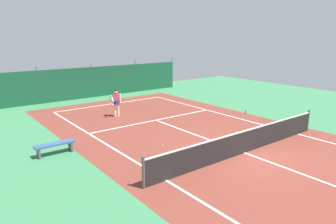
{
  "coord_description": "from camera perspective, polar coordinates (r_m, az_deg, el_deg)",
  "views": [
    {
      "loc": [
        -9.79,
        -7.5,
        4.75
      ],
      "look_at": [
        -0.41,
        4.7,
        0.9
      ],
      "focal_mm": 32.54,
      "sensor_mm": 36.0,
      "label": 1
    }
  ],
  "objects": [
    {
      "name": "tennis_ball_midcourt",
      "position": [
        13.59,
        -1.05,
        -6.26
      ],
      "size": [
        0.07,
        0.07,
        0.07
      ],
      "primitive_type": "sphere",
      "color": "#CCDB33",
      "rests_on": "ground"
    },
    {
      "name": "tennis_player",
      "position": [
        18.49,
        -9.68,
        2.02
      ],
      "size": [
        0.84,
        0.66,
        1.64
      ],
      "rotation": [
        0.0,
        0.0,
        2.77
      ],
      "color": "beige",
      "rests_on": "ground"
    },
    {
      "name": "courtside_bench",
      "position": [
        13.39,
        -20.46,
        -5.95
      ],
      "size": [
        1.6,
        0.4,
        0.49
      ],
      "color": "#335184",
      "rests_on": "ground"
    },
    {
      "name": "tennis_net",
      "position": [
        13.05,
        14.21,
        -5.37
      ],
      "size": [
        10.12,
        0.1,
        1.1
      ],
      "color": "black",
      "rests_on": "ground"
    },
    {
      "name": "ground_plane",
      "position": [
        13.22,
        14.08,
        -7.46
      ],
      "size": [
        36.0,
        36.0,
        0.0
      ],
      "primitive_type": "plane",
      "color": "#387A4C"
    },
    {
      "name": "tennis_ball_by_sideline",
      "position": [
        22.44,
        -6.71,
        1.82
      ],
      "size": [
        0.07,
        0.07,
        0.07
      ],
      "primitive_type": "sphere",
      "color": "#CCDB33",
      "rests_on": "ground"
    },
    {
      "name": "back_fence",
      "position": [
        25.4,
        -14.41,
        4.35
      ],
      "size": [
        16.3,
        0.98,
        2.7
      ],
      "color": "#14472D",
      "rests_on": "ground"
    },
    {
      "name": "parked_car",
      "position": [
        27.54,
        -16.1,
        5.33
      ],
      "size": [
        2.2,
        4.29,
        1.68
      ],
      "rotation": [
        0.0,
        0.0,
        -0.06
      ],
      "color": "navy",
      "rests_on": "ground"
    },
    {
      "name": "court_surface",
      "position": [
        13.22,
        14.08,
        -7.44
      ],
      "size": [
        11.02,
        26.6,
        0.01
      ],
      "color": "brown",
      "rests_on": "ground"
    },
    {
      "name": "tennis_ball_near_player",
      "position": [
        19.99,
        -18.26,
        -0.32
      ],
      "size": [
        0.07,
        0.07,
        0.07
      ],
      "primitive_type": "sphere",
      "color": "#CCDB33",
      "rests_on": "ground"
    },
    {
      "name": "water_bottle",
      "position": [
        19.76,
        14.35,
        0.05
      ],
      "size": [
        0.08,
        0.08,
        0.24
      ],
      "primitive_type": "cylinder",
      "color": "#D84C38",
      "rests_on": "ground"
    }
  ]
}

